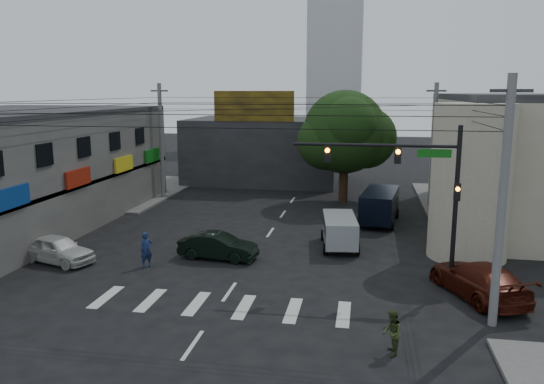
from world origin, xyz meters
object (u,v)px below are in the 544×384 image
(white_compact, at_px, (58,249))
(traffic_officer, at_px, (146,250))
(pedestrian_olive, at_px, (392,333))
(silver_minivan, at_px, (340,232))
(utility_pole_far_right, at_px, (433,146))
(dark_sedan, at_px, (218,246))
(street_tree, at_px, (345,132))
(traffic_gantry, at_px, (416,180))
(utility_pole_far_left, at_px, (161,142))
(utility_pole_near_right, at_px, (502,205))
(navy_van, at_px, (380,207))
(maroon_sedan, at_px, (478,280))

(white_compact, bearing_deg, traffic_officer, -71.12)
(traffic_officer, relative_size, pedestrian_olive, 1.15)
(silver_minivan, bearing_deg, utility_pole_far_right, -35.21)
(dark_sedan, height_order, silver_minivan, silver_minivan)
(street_tree, distance_m, traffic_gantry, 18.42)
(utility_pole_far_left, bearing_deg, utility_pole_near_right, -44.31)
(utility_pole_far_left, relative_size, pedestrian_olive, 5.98)
(street_tree, bearing_deg, navy_van, -67.03)
(utility_pole_far_right, relative_size, maroon_sedan, 1.62)
(street_tree, relative_size, silver_minivan, 2.04)
(dark_sedan, height_order, maroon_sedan, maroon_sedan)
(dark_sedan, relative_size, white_compact, 0.96)
(white_compact, xyz_separation_m, traffic_officer, (4.73, 0.12, 0.19))
(maroon_sedan, xyz_separation_m, traffic_officer, (-15.37, 1.21, 0.12))
(traffic_gantry, height_order, silver_minivan, traffic_gantry)
(traffic_gantry, xyz_separation_m, navy_van, (-1.16, 11.72, -3.76))
(dark_sedan, distance_m, pedestrian_olive, 12.25)
(dark_sedan, distance_m, maroon_sedan, 12.62)
(traffic_officer, bearing_deg, dark_sedan, -13.40)
(street_tree, distance_m, navy_van, 8.12)
(traffic_gantry, relative_size, utility_pole_far_right, 0.78)
(dark_sedan, relative_size, silver_minivan, 0.99)
(utility_pole_far_left, distance_m, pedestrian_olive, 29.34)
(maroon_sedan, distance_m, pedestrian_olive, 6.93)
(utility_pole_near_right, relative_size, traffic_officer, 5.21)
(street_tree, distance_m, utility_pole_far_right, 6.63)
(dark_sedan, height_order, white_compact, white_compact)
(white_compact, bearing_deg, pedestrian_olive, -95.44)
(utility_pole_far_left, xyz_separation_m, silver_minivan, (14.86, -11.47, -3.72))
(white_compact, relative_size, pedestrian_olive, 2.85)
(maroon_sedan, height_order, traffic_officer, traffic_officer)
(street_tree, distance_m, silver_minivan, 13.29)
(utility_pole_far_right, height_order, traffic_officer, utility_pole_far_right)
(traffic_officer, distance_m, pedestrian_olive, 13.51)
(navy_van, bearing_deg, traffic_officer, 141.84)
(street_tree, relative_size, utility_pole_far_right, 0.95)
(traffic_gantry, xyz_separation_m, utility_pole_far_left, (-18.32, 17.00, -0.23))
(street_tree, relative_size, white_compact, 1.98)
(silver_minivan, distance_m, navy_van, 6.61)
(white_compact, distance_m, traffic_officer, 4.73)
(traffic_officer, bearing_deg, navy_van, -0.36)
(dark_sedan, relative_size, traffic_officer, 2.39)
(dark_sedan, relative_size, pedestrian_olive, 2.74)
(utility_pole_far_left, bearing_deg, maroon_sedan, -40.10)
(utility_pole_near_right, bearing_deg, pedestrian_olive, -142.04)
(street_tree, bearing_deg, maroon_sedan, -70.82)
(utility_pole_near_right, bearing_deg, traffic_gantry, 127.42)
(maroon_sedan, bearing_deg, dark_sedan, -37.40)
(maroon_sedan, bearing_deg, traffic_officer, -27.69)
(dark_sedan, bearing_deg, maroon_sedan, -97.52)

